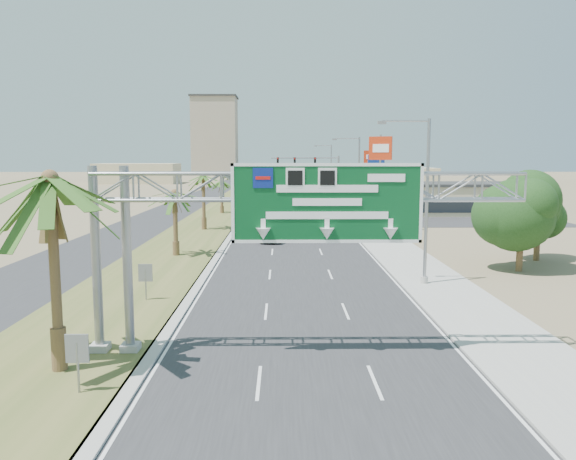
{
  "coord_description": "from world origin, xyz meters",
  "views": [
    {
      "loc": [
        -1.19,
        -11.47,
        7.69
      ],
      "look_at": [
        -0.9,
        15.62,
        4.2
      ],
      "focal_mm": 35.0,
      "sensor_mm": 36.0,
      "label": 1
    }
  ],
  "objects_px": {
    "car_left_lane": "(273,232)",
    "pole_sign_red_far": "(371,162)",
    "sign_gantry": "(285,201)",
    "car_mid_lane": "(308,226)",
    "pole_sign_red_near": "(380,155)",
    "car_right_lane": "(326,204)",
    "car_far": "(259,198)",
    "store_building": "(449,199)",
    "pole_sign_blue": "(376,171)",
    "signal_mast": "(325,177)",
    "palm_near": "(50,180)"
  },
  "relations": [
    {
      "from": "car_left_lane",
      "to": "pole_sign_red_far",
      "type": "relative_size",
      "value": 0.56
    },
    {
      "from": "car_left_lane",
      "to": "sign_gantry",
      "type": "bearing_deg",
      "value": -80.72
    },
    {
      "from": "car_mid_lane",
      "to": "pole_sign_red_near",
      "type": "xyz_separation_m",
      "value": [
        7.5,
        0.14,
        7.37
      ]
    },
    {
      "from": "car_right_lane",
      "to": "car_far",
      "type": "relative_size",
      "value": 1.19
    },
    {
      "from": "pole_sign_red_near",
      "to": "car_far",
      "type": "bearing_deg",
      "value": 109.65
    },
    {
      "from": "sign_gantry",
      "to": "car_mid_lane",
      "type": "bearing_deg",
      "value": 86.02
    },
    {
      "from": "pole_sign_red_far",
      "to": "store_building",
      "type": "bearing_deg",
      "value": -16.98
    },
    {
      "from": "pole_sign_red_near",
      "to": "pole_sign_blue",
      "type": "height_order",
      "value": "pole_sign_red_near"
    },
    {
      "from": "car_right_lane",
      "to": "pole_sign_blue",
      "type": "xyz_separation_m",
      "value": [
        4.52,
        -16.93,
        5.37
      ]
    },
    {
      "from": "car_mid_lane",
      "to": "pole_sign_red_far",
      "type": "bearing_deg",
      "value": 62.18
    },
    {
      "from": "store_building",
      "to": "car_right_lane",
      "type": "bearing_deg",
      "value": 158.51
    },
    {
      "from": "sign_gantry",
      "to": "car_left_lane",
      "type": "xyz_separation_m",
      "value": [
        -0.94,
        30.13,
        -5.2
      ]
    },
    {
      "from": "car_mid_lane",
      "to": "pole_sign_blue",
      "type": "bearing_deg",
      "value": 42.37
    },
    {
      "from": "car_right_lane",
      "to": "pole_sign_red_near",
      "type": "bearing_deg",
      "value": -79.8
    },
    {
      "from": "signal_mast",
      "to": "pole_sign_red_far",
      "type": "bearing_deg",
      "value": -23.49
    },
    {
      "from": "palm_near",
      "to": "pole_sign_red_far",
      "type": "xyz_separation_m",
      "value": [
        20.83,
        61.17,
        0.15
      ]
    },
    {
      "from": "store_building",
      "to": "signal_mast",
      "type": "bearing_deg",
      "value": 160.46
    },
    {
      "from": "pole_sign_red_far",
      "to": "car_far",
      "type": "bearing_deg",
      "value": 133.83
    },
    {
      "from": "sign_gantry",
      "to": "pole_sign_red_far",
      "type": "bearing_deg",
      "value": 77.91
    },
    {
      "from": "car_left_lane",
      "to": "car_right_lane",
      "type": "bearing_deg",
      "value": 84.48
    },
    {
      "from": "car_left_lane",
      "to": "pole_sign_red_near",
      "type": "relative_size",
      "value": 0.5
    },
    {
      "from": "palm_near",
      "to": "pole_sign_blue",
      "type": "distance_m",
      "value": 51.31
    },
    {
      "from": "car_right_lane",
      "to": "pole_sign_red_far",
      "type": "height_order",
      "value": "pole_sign_red_far"
    },
    {
      "from": "pole_sign_red_far",
      "to": "pole_sign_red_near",
      "type": "bearing_deg",
      "value": -96.73
    },
    {
      "from": "signal_mast",
      "to": "pole_sign_red_near",
      "type": "height_order",
      "value": "pole_sign_red_near"
    },
    {
      "from": "pole_sign_red_near",
      "to": "car_left_lane",
      "type": "bearing_deg",
      "value": -148.02
    },
    {
      "from": "car_mid_lane",
      "to": "store_building",
      "type": "bearing_deg",
      "value": 39.67
    },
    {
      "from": "palm_near",
      "to": "car_left_lane",
      "type": "bearing_deg",
      "value": 77.34
    },
    {
      "from": "sign_gantry",
      "to": "car_right_lane",
      "type": "xyz_separation_m",
      "value": [
        6.56,
        62.57,
        -5.26
      ]
    },
    {
      "from": "store_building",
      "to": "car_mid_lane",
      "type": "height_order",
      "value": "store_building"
    },
    {
      "from": "palm_near",
      "to": "car_right_lane",
      "type": "height_order",
      "value": "palm_near"
    },
    {
      "from": "store_building",
      "to": "pole_sign_red_far",
      "type": "height_order",
      "value": "pole_sign_red_far"
    },
    {
      "from": "store_building",
      "to": "car_mid_lane",
      "type": "xyz_separation_m",
      "value": [
        -20.5,
        -19.22,
        -1.36
      ]
    },
    {
      "from": "car_right_lane",
      "to": "car_left_lane",
      "type": "bearing_deg",
      "value": -100.61
    },
    {
      "from": "signal_mast",
      "to": "pole_sign_red_far",
      "type": "distance_m",
      "value": 7.38
    },
    {
      "from": "sign_gantry",
      "to": "car_mid_lane",
      "type": "height_order",
      "value": "sign_gantry"
    },
    {
      "from": "signal_mast",
      "to": "car_far",
      "type": "height_order",
      "value": "signal_mast"
    },
    {
      "from": "pole_sign_red_near",
      "to": "pole_sign_red_far",
      "type": "xyz_separation_m",
      "value": [
        2.63,
        22.24,
        -0.93
      ]
    },
    {
      "from": "palm_near",
      "to": "signal_mast",
      "type": "distance_m",
      "value": 65.6
    },
    {
      "from": "car_left_lane",
      "to": "car_far",
      "type": "height_order",
      "value": "car_left_lane"
    },
    {
      "from": "car_right_lane",
      "to": "pole_sign_red_near",
      "type": "relative_size",
      "value": 0.57
    },
    {
      "from": "signal_mast",
      "to": "car_right_lane",
      "type": "bearing_deg",
      "value": 58.0
    },
    {
      "from": "signal_mast",
      "to": "pole_sign_red_far",
      "type": "xyz_separation_m",
      "value": [
        6.45,
        -2.8,
        2.23
      ]
    },
    {
      "from": "pole_sign_blue",
      "to": "pole_sign_red_far",
      "type": "xyz_separation_m",
      "value": [
        1.6,
        13.6,
        0.91
      ]
    },
    {
      "from": "car_mid_lane",
      "to": "pole_sign_red_far",
      "type": "xyz_separation_m",
      "value": [
        10.13,
        22.38,
        6.43
      ]
    },
    {
      "from": "car_left_lane",
      "to": "car_mid_lane",
      "type": "relative_size",
      "value": 1.29
    },
    {
      "from": "car_far",
      "to": "pole_sign_red_far",
      "type": "xyz_separation_m",
      "value": [
        16.83,
        -17.53,
        6.38
      ]
    },
    {
      "from": "palm_near",
      "to": "car_mid_lane",
      "type": "distance_m",
      "value": 40.72
    },
    {
      "from": "car_far",
      "to": "pole_sign_red_near",
      "type": "relative_size",
      "value": 0.48
    },
    {
      "from": "store_building",
      "to": "car_mid_lane",
      "type": "bearing_deg",
      "value": -136.85
    }
  ]
}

